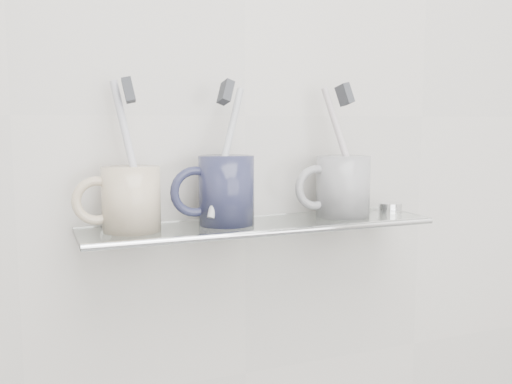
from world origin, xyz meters
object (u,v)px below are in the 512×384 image
mug_center (226,190)px  mug_right (343,186)px  shelf_glass (261,225)px  mug_left (131,199)px

mug_center → mug_right: mug_center is taller
shelf_glass → mug_left: mug_left is taller
mug_center → mug_right: (0.18, 0.00, -0.00)m
mug_left → mug_right: bearing=18.2°
shelf_glass → mug_right: size_ratio=5.53×
mug_center → mug_left: bearing=156.9°
mug_center → mug_right: bearing=-23.1°
shelf_glass → mug_center: size_ratio=5.26×
shelf_glass → mug_center: (-0.05, 0.00, 0.05)m
shelf_glass → mug_center: mug_center is taller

